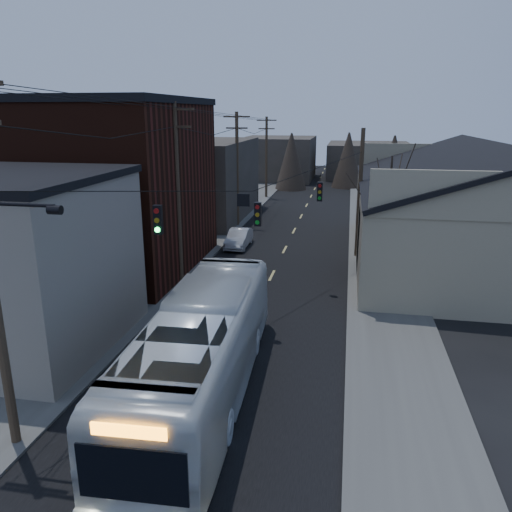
{
  "coord_description": "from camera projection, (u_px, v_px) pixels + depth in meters",
  "views": [
    {
      "loc": [
        4.28,
        -8.12,
        9.44
      ],
      "look_at": [
        0.19,
        13.81,
        3.0
      ],
      "focal_mm": 35.0,
      "sensor_mm": 36.0,
      "label": 1
    }
  ],
  "objects": [
    {
      "name": "warehouse",
      "position": [
        487.0,
        223.0,
        31.61
      ],
      "size": [
        16.16,
        20.6,
        7.73
      ],
      "color": "gray",
      "rests_on": "ground"
    },
    {
      "name": "building_far_left",
      "position": [
        279.0,
        158.0,
        72.65
      ],
      "size": [
        10.0,
        12.0,
        6.0
      ],
      "primitive_type": "cube",
      "color": "#332F29",
      "rests_on": "ground"
    },
    {
      "name": "sidewalk_left",
      "position": [
        212.0,
        232.0,
        40.5
      ],
      "size": [
        4.0,
        110.0,
        0.12
      ],
      "primitive_type": "cube",
      "color": "#474744",
      "rests_on": "ground"
    },
    {
      "name": "building_far_right",
      "position": [
        368.0,
        160.0,
        75.23
      ],
      "size": [
        12.0,
        14.0,
        5.0
      ],
      "primitive_type": "cube",
      "color": "#332F29",
      "rests_on": "ground"
    },
    {
      "name": "parked_car",
      "position": [
        239.0,
        238.0,
        36.13
      ],
      "size": [
        1.39,
        3.97,
        1.31
      ],
      "primitive_type": "imported",
      "rotation": [
        0.0,
        0.0,
        0.0
      ],
      "color": "#B5B8BD",
      "rests_on": "ground"
    },
    {
      "name": "road_surface",
      "position": [
        291.0,
        236.0,
        39.37
      ],
      "size": [
        9.0,
        110.0,
        0.02
      ],
      "primitive_type": "cube",
      "color": "black",
      "rests_on": "ground"
    },
    {
      "name": "building_clapboard",
      "position": [
        11.0,
        265.0,
        20.15
      ],
      "size": [
        8.0,
        8.0,
        7.0
      ],
      "primitive_type": "cube",
      "color": "gray",
      "rests_on": "ground"
    },
    {
      "name": "building_brick",
      "position": [
        110.0,
        188.0,
        30.3
      ],
      "size": [
        10.0,
        12.0,
        10.0
      ],
      "primitive_type": "cube",
      "color": "black",
      "rests_on": "ground"
    },
    {
      "name": "utility_lines",
      "position": [
        236.0,
        183.0,
        33.01
      ],
      "size": [
        11.24,
        45.28,
        10.5
      ],
      "color": "#382B1E",
      "rests_on": "ground"
    },
    {
      "name": "sidewalk_right",
      "position": [
        376.0,
        239.0,
        38.21
      ],
      "size": [
        4.0,
        110.0,
        0.12
      ],
      "primitive_type": "cube",
      "color": "#474744",
      "rests_on": "ground"
    },
    {
      "name": "bus",
      "position": [
        202.0,
        349.0,
        16.81
      ],
      "size": [
        3.44,
        12.65,
        3.49
      ],
      "primitive_type": "imported",
      "rotation": [
        0.0,
        0.0,
        3.18
      ],
      "color": "silver",
      "rests_on": "ground"
    },
    {
      "name": "bare_tree",
      "position": [
        388.0,
        221.0,
        27.78
      ],
      "size": [
        0.4,
        0.4,
        7.2
      ],
      "primitive_type": "cone",
      "color": "black",
      "rests_on": "ground"
    },
    {
      "name": "building_left_far",
      "position": [
        197.0,
        180.0,
        45.74
      ],
      "size": [
        9.0,
        14.0,
        7.0
      ],
      "primitive_type": "cube",
      "color": "#332F29",
      "rests_on": "ground"
    }
  ]
}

